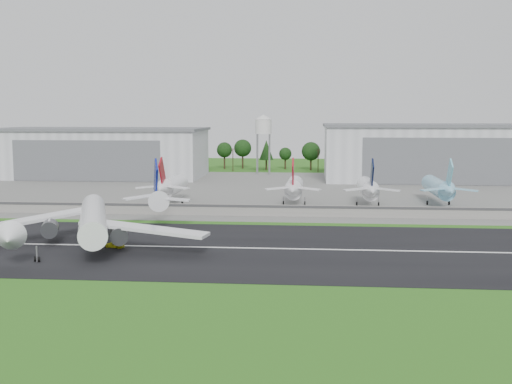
# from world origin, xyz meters

# --- Properties ---
(ground) EXTENTS (600.00, 600.00, 0.00)m
(ground) POSITION_xyz_m (0.00, 0.00, 0.00)
(ground) COLOR #295B15
(ground) RESTS_ON ground
(runway) EXTENTS (320.00, 60.00, 0.10)m
(runway) POSITION_xyz_m (0.00, 10.00, 0.05)
(runway) COLOR black
(runway) RESTS_ON ground
(runway_centerline) EXTENTS (220.00, 1.00, 0.02)m
(runway_centerline) POSITION_xyz_m (0.00, 10.00, 0.11)
(runway_centerline) COLOR white
(runway_centerline) RESTS_ON runway
(apron) EXTENTS (320.00, 150.00, 0.10)m
(apron) POSITION_xyz_m (0.00, 120.00, 0.05)
(apron) COLOR slate
(apron) RESTS_ON ground
(blast_fence) EXTENTS (240.00, 0.61, 3.50)m
(blast_fence) POSITION_xyz_m (0.00, 54.99, 1.81)
(blast_fence) COLOR gray
(blast_fence) RESTS_ON ground
(hangar_west) EXTENTS (97.00, 44.00, 23.20)m
(hangar_west) POSITION_xyz_m (-80.00, 164.92, 11.63)
(hangar_west) COLOR silver
(hangar_west) RESTS_ON ground
(hangar_east) EXTENTS (102.00, 47.00, 25.20)m
(hangar_east) POSITION_xyz_m (75.00, 164.92, 12.63)
(hangar_east) COLOR silver
(hangar_east) RESTS_ON ground
(water_tower) EXTENTS (8.40, 8.40, 29.40)m
(water_tower) POSITION_xyz_m (-5.00, 185.00, 24.55)
(water_tower) COLOR #99999E
(water_tower) RESTS_ON ground
(utility_poles) EXTENTS (230.00, 3.00, 12.00)m
(utility_poles) POSITION_xyz_m (0.00, 200.00, 0.00)
(utility_poles) COLOR black
(utility_poles) RESTS_ON ground
(treeline) EXTENTS (320.00, 16.00, 22.00)m
(treeline) POSITION_xyz_m (0.00, 215.00, 0.00)
(treeline) COLOR black
(treeline) RESTS_ON ground
(main_airliner) EXTENTS (54.16, 57.62, 18.17)m
(main_airliner) POSITION_xyz_m (-30.28, 9.59, 4.89)
(main_airliner) COLOR white
(main_airliner) RESTS_ON runway
(ground_vehicle) EXTENTS (4.85, 3.29, 1.23)m
(ground_vehicle) POSITION_xyz_m (-24.42, 7.68, 0.72)
(ground_vehicle) COLOR yellow
(ground_vehicle) RESTS_ON runway
(parked_jet_red_a) EXTENTS (7.36, 31.29, 16.59)m
(parked_jet_red_a) POSITION_xyz_m (-27.18, 76.55, 6.09)
(parked_jet_red_a) COLOR white
(parked_jet_red_a) RESTS_ON ground
(parked_jet_red_b) EXTENTS (7.36, 31.29, 16.59)m
(parked_jet_red_b) POSITION_xyz_m (13.31, 76.55, 6.09)
(parked_jet_red_b) COLOR white
(parked_jet_red_b) RESTS_ON ground
(parked_jet_navy) EXTENTS (7.36, 31.29, 16.56)m
(parked_jet_navy) POSITION_xyz_m (37.07, 76.54, 6.06)
(parked_jet_navy) COLOR silver
(parked_jet_navy) RESTS_ON ground
(parked_jet_skyblue) EXTENTS (7.36, 37.29, 16.54)m
(parked_jet_skyblue) POSITION_xyz_m (60.32, 81.54, 5.99)
(parked_jet_skyblue) COLOR #85C7E7
(parked_jet_skyblue) RESTS_ON ground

